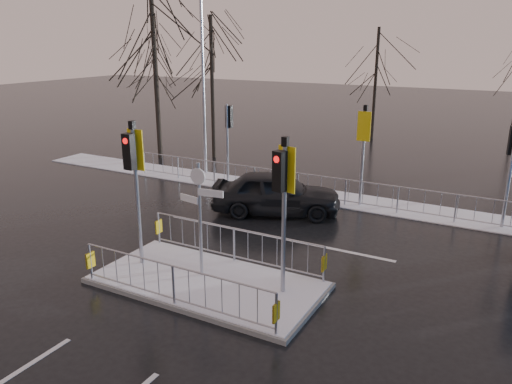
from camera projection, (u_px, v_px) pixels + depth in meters
The scene contains 11 objects.
ground at pixel (207, 285), 13.07m from camera, with size 120.00×120.00×0.00m, color black.
snow_verge at pixel (326, 197), 20.28m from camera, with size 30.00×2.00×0.04m, color white.
lane_markings at pixel (200, 290), 12.79m from camera, with size 8.00×11.38×0.01m.
traffic_island at pixel (207, 271), 12.97m from camera, with size 6.00×3.04×4.15m.
far_kerb_fixtures at pixel (329, 177), 19.42m from camera, with size 18.00×0.65×3.83m.
car_far_lane at pixel (276, 193), 18.21m from camera, with size 1.87×4.66×1.59m, color black.
tree_near_a at pixel (154, 40), 25.32m from camera, with size 4.75×4.75×8.97m.
tree_near_b at pixel (212, 60), 25.72m from camera, with size 4.00×4.00×7.55m.
tree_near_c at pixel (156, 69), 28.81m from camera, with size 3.50×3.50×6.61m.
tree_far_a at pixel (377, 62), 31.02m from camera, with size 3.75×3.75×7.08m.
street_lamp_left at pixel (204, 78), 22.67m from camera, with size 1.25×0.18×8.20m.
Camera 1 is at (6.78, -9.72, 6.16)m, focal length 35.00 mm.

